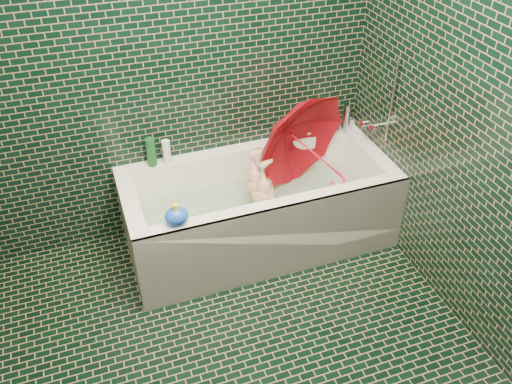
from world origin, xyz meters
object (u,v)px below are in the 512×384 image
object	(u,v)px
bathtub	(260,217)
child	(265,207)
umbrella	(314,153)
rubber_duck	(309,130)
bath_toy	(177,216)

from	to	relation	value
bathtub	child	xyz separation A→B (m)	(0.03, -0.03, 0.10)
umbrella	rubber_duck	bearing A→B (deg)	55.43
umbrella	child	bearing A→B (deg)	173.07
rubber_duck	bath_toy	xyz separation A→B (m)	(-1.07, -0.62, 0.02)
child	bath_toy	world-z (taller)	bath_toy
umbrella	bathtub	bearing A→B (deg)	168.37
child	umbrella	size ratio (longest dim) A/B	1.15
bathtub	child	size ratio (longest dim) A/B	2.17
child	rubber_duck	distance (m)	0.64
child	bath_toy	distance (m)	0.73
umbrella	rubber_duck	world-z (taller)	umbrella
bathtub	rubber_duck	size ratio (longest dim) A/B	16.70
bathtub	rubber_duck	xyz separation A→B (m)	(0.48, 0.33, 0.38)
child	rubber_duck	world-z (taller)	rubber_duck
child	umbrella	xyz separation A→B (m)	(0.34, 0.05, 0.31)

